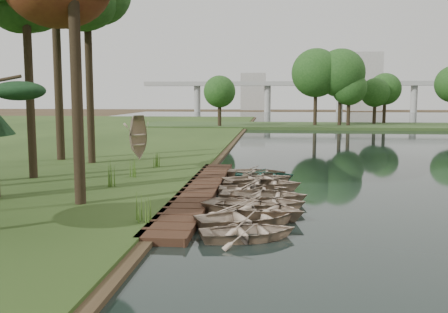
# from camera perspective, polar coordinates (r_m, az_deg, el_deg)

# --- Properties ---
(ground) EXTENTS (300.00, 300.00, 0.00)m
(ground) POSITION_cam_1_polar(r_m,az_deg,el_deg) (22.35, 1.27, -4.47)
(ground) COLOR #3D2F1D
(boardwalk) EXTENTS (1.60, 16.00, 0.30)m
(boardwalk) POSITION_cam_1_polar(r_m,az_deg,el_deg) (22.50, -2.81, -4.02)
(boardwalk) COLOR #362014
(boardwalk) RESTS_ON ground
(peninsula) EXTENTS (50.00, 14.00, 0.45)m
(peninsula) POSITION_cam_1_polar(r_m,az_deg,el_deg) (72.25, 10.67, 3.44)
(peninsula) COLOR #2F471F
(peninsula) RESTS_ON ground
(far_trees) EXTENTS (45.60, 5.60, 8.80)m
(far_trees) POSITION_cam_1_polar(r_m,az_deg,el_deg) (71.94, 8.11, 8.42)
(far_trees) COLOR black
(far_trees) RESTS_ON peninsula
(bridge) EXTENTS (95.90, 4.00, 8.60)m
(bridge) POSITION_cam_1_polar(r_m,az_deg,el_deg) (142.27, 10.01, 7.85)
(bridge) COLOR #A5A5A0
(bridge) RESTS_ON ground
(building_a) EXTENTS (10.00, 8.00, 18.00)m
(building_a) POSITION_cam_1_polar(r_m,az_deg,el_deg) (164.38, 15.72, 8.22)
(building_a) COLOR #A5A5A0
(building_a) RESTS_ON ground
(building_b) EXTENTS (8.00, 8.00, 12.00)m
(building_b) POSITION_cam_1_polar(r_m,az_deg,el_deg) (166.99, 3.37, 7.41)
(building_b) COLOR #A5A5A0
(building_b) RESTS_ON ground
(rowboat_0) EXTENTS (3.53, 2.97, 0.62)m
(rowboat_0) POSITION_cam_1_polar(r_m,az_deg,el_deg) (15.41, 2.83, -8.32)
(rowboat_0) COLOR tan
(rowboat_0) RESTS_ON water
(rowboat_1) EXTENTS (4.41, 3.90, 0.76)m
(rowboat_1) POSITION_cam_1_polar(r_m,az_deg,el_deg) (16.91, 2.89, -6.71)
(rowboat_1) COLOR tan
(rowboat_1) RESTS_ON water
(rowboat_2) EXTENTS (4.73, 4.18, 0.81)m
(rowboat_2) POSITION_cam_1_polar(r_m,az_deg,el_deg) (18.19, 3.40, -5.65)
(rowboat_2) COLOR tan
(rowboat_2) RESTS_ON water
(rowboat_3) EXTENTS (3.72, 2.77, 0.74)m
(rowboat_3) POSITION_cam_1_polar(r_m,az_deg,el_deg) (19.17, 4.07, -5.12)
(rowboat_3) COLOR tan
(rowboat_3) RESTS_ON water
(rowboat_4) EXTENTS (3.77, 2.81, 0.75)m
(rowboat_4) POSITION_cam_1_polar(r_m,az_deg,el_deg) (20.66, 4.52, -4.24)
(rowboat_4) COLOR tan
(rowboat_4) RESTS_ON water
(rowboat_5) EXTENTS (3.26, 2.45, 0.64)m
(rowboat_5) POSITION_cam_1_polar(r_m,az_deg,el_deg) (22.35, 3.33, -3.52)
(rowboat_5) COLOR tan
(rowboat_5) RESTS_ON water
(rowboat_6) EXTENTS (3.75, 2.76, 0.75)m
(rowboat_6) POSITION_cam_1_polar(r_m,az_deg,el_deg) (23.42, 4.37, -2.90)
(rowboat_6) COLOR tan
(rowboat_6) RESTS_ON water
(rowboat_7) EXTENTS (4.27, 3.74, 0.74)m
(rowboat_7) POSITION_cam_1_polar(r_m,az_deg,el_deg) (24.68, 4.00, -2.42)
(rowboat_7) COLOR tan
(rowboat_7) RESTS_ON water
(rowboat_8) EXTENTS (3.08, 2.21, 0.63)m
(rowboat_8) POSITION_cam_1_polar(r_m,az_deg,el_deg) (26.24, 4.66, -1.99)
(rowboat_8) COLOR #276D59
(rowboat_8) RESTS_ON water
(rowboat_9) EXTENTS (3.33, 2.47, 0.66)m
(rowboat_9) POSITION_cam_1_polar(r_m,az_deg,el_deg) (27.15, 3.78, -1.65)
(rowboat_9) COLOR tan
(rowboat_9) RESTS_ON water
(stored_rowboat) EXTENTS (3.56, 3.36, 0.60)m
(stored_rowboat) POSITION_cam_1_polar(r_m,az_deg,el_deg) (32.78, -9.73, 0.12)
(stored_rowboat) COLOR tan
(stored_rowboat) RESTS_ON bank
(tree_4) EXTENTS (3.74, 3.74, 10.08)m
(tree_4) POSITION_cam_1_polar(r_m,az_deg,el_deg) (27.19, -21.70, 15.41)
(tree_4) COLOR black
(tree_4) RESTS_ON bank
(reeds_0) EXTENTS (0.60, 0.60, 0.87)m
(reeds_0) POSITION_cam_1_polar(r_m,az_deg,el_deg) (16.66, -9.37, -5.92)
(reeds_0) COLOR #3F661E
(reeds_0) RESTS_ON bank
(reeds_1) EXTENTS (0.60, 0.60, 1.14)m
(reeds_1) POSITION_cam_1_polar(r_m,az_deg,el_deg) (23.40, -12.41, -1.96)
(reeds_1) COLOR #3F661E
(reeds_1) RESTS_ON bank
(reeds_2) EXTENTS (0.60, 0.60, 0.93)m
(reeds_2) POSITION_cam_1_polar(r_m,az_deg,el_deg) (25.91, -10.24, -1.30)
(reeds_2) COLOR #3F661E
(reeds_2) RESTS_ON bank
(reeds_3) EXTENTS (0.60, 0.60, 0.96)m
(reeds_3) POSITION_cam_1_polar(r_m,az_deg,el_deg) (29.34, -7.53, -0.27)
(reeds_3) COLOR #3F661E
(reeds_3) RESTS_ON bank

